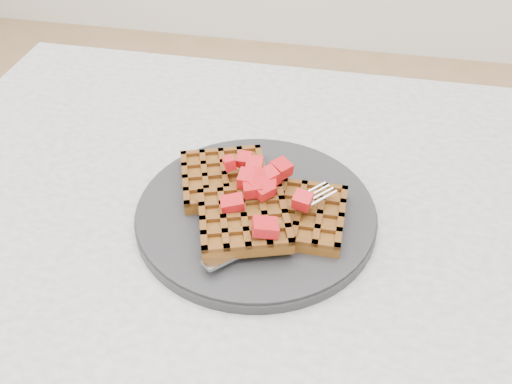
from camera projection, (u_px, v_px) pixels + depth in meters
The scene contains 5 objects.
table at pixel (363, 322), 0.69m from camera, with size 1.20×0.80×0.75m.
plate at pixel (256, 213), 0.65m from camera, with size 0.28×0.28×0.02m, color #232326.
waffles at pixel (255, 203), 0.64m from camera, with size 0.21×0.20×0.03m.
strawberry_pile at pixel (256, 182), 0.62m from camera, with size 0.15×0.15×0.02m, color #A60009, non-canonical shape.
fork at pixel (280, 228), 0.61m from camera, with size 0.02×0.18×0.02m, color silver, non-canonical shape.
Camera 1 is at (-0.04, -0.43, 1.20)m, focal length 40.00 mm.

